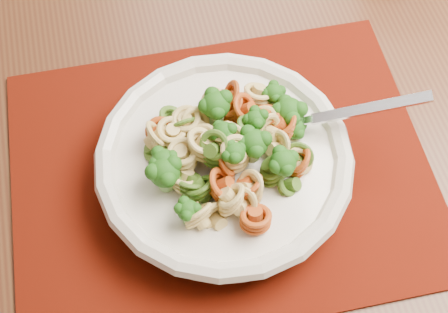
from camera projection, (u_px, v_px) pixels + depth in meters
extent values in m
cube|color=#502B1A|center=(391.00, 136.00, 1.51)|extent=(4.00, 4.00, 0.01)
cube|color=#4C2A15|center=(261.00, 102.00, 0.69)|extent=(1.39, 0.93, 0.04)
cube|color=#570D03|center=(221.00, 171.00, 0.62)|extent=(0.43, 0.35, 0.00)
cylinder|color=silver|center=(224.00, 174.00, 0.61)|extent=(0.10, 0.10, 0.01)
cylinder|color=silver|center=(224.00, 165.00, 0.60)|extent=(0.23, 0.23, 0.03)
torus|color=silver|center=(224.00, 158.00, 0.58)|extent=(0.25, 0.25, 0.02)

